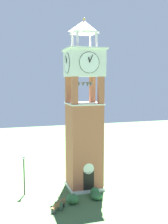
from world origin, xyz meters
TOP-DOWN VIEW (x-y plane):
  - ground at (0.00, 0.00)m, footprint 80.00×80.00m
  - clock_tower at (-0.00, -0.00)m, footprint 3.85×3.85m
  - park_bench at (-3.64, -4.40)m, footprint 1.46×1.42m
  - lamp_post at (-6.23, -0.09)m, footprint 0.36×0.36m
  - trash_bin at (-3.51, -4.32)m, footprint 0.52×0.52m
  - shrub_near_entry at (-2.12, -3.43)m, footprint 1.10×1.10m
  - shrub_left_of_tower at (0.33, -3.23)m, footprint 1.15×1.15m
  - shrub_behind_bench at (0.32, -2.60)m, footprint 0.88×0.88m

SIDE VIEW (x-z plane):
  - ground at x=0.00m, z-range 0.00..0.00m
  - shrub_left_of_tower at x=0.33m, z-range 0.00..0.69m
  - trash_bin at x=-3.51m, z-range 0.00..0.80m
  - shrub_near_entry at x=-2.12m, z-range 0.00..0.88m
  - shrub_behind_bench at x=0.32m, z-range 0.00..0.94m
  - park_bench at x=-3.64m, z-range 0.01..0.96m
  - lamp_post at x=-6.23m, z-range 0.76..4.77m
  - clock_tower at x=0.00m, z-range -1.47..16.03m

